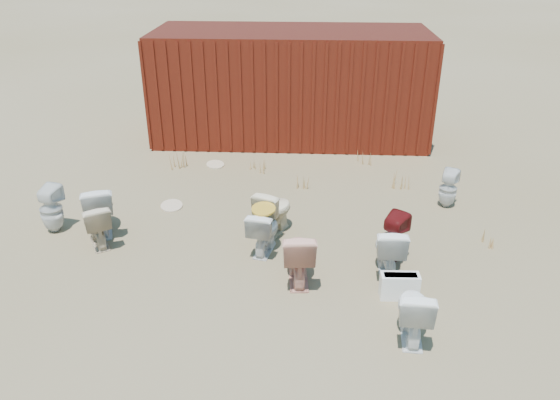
{
  "coord_description": "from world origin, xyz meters",
  "views": [
    {
      "loc": [
        0.41,
        -7.02,
        4.3
      ],
      "look_at": [
        0.0,
        0.6,
        0.55
      ],
      "focal_mm": 35.0,
      "sensor_mm": 36.0,
      "label": 1
    }
  ],
  "objects_px": {
    "toilet_front_c": "(413,311)",
    "toilet_front_maroon": "(393,239)",
    "toilet_back_e": "(448,189)",
    "toilet_back_beige_right": "(274,211)",
    "toilet_front_a": "(99,208)",
    "toilet_front_pink": "(298,255)",
    "loose_tank": "(399,286)",
    "toilet_back_beige_left": "(96,224)",
    "toilet_back_yellowlid": "(264,231)",
    "toilet_back_a": "(51,209)",
    "toilet_front_e": "(389,249)",
    "shipping_container": "(291,85)"
  },
  "relations": [
    {
      "from": "toilet_front_pink",
      "to": "toilet_front_maroon",
      "type": "distance_m",
      "value": 1.44
    },
    {
      "from": "toilet_back_beige_left",
      "to": "toilet_back_yellowlid",
      "type": "distance_m",
      "value": 2.54
    },
    {
      "from": "toilet_back_a",
      "to": "toilet_front_maroon",
      "type": "bearing_deg",
      "value": -174.33
    },
    {
      "from": "shipping_container",
      "to": "toilet_front_maroon",
      "type": "bearing_deg",
      "value": -72.99
    },
    {
      "from": "toilet_back_beige_right",
      "to": "loose_tank",
      "type": "height_order",
      "value": "toilet_back_beige_right"
    },
    {
      "from": "toilet_front_a",
      "to": "toilet_back_beige_left",
      "type": "bearing_deg",
      "value": 82.1
    },
    {
      "from": "shipping_container",
      "to": "toilet_front_c",
      "type": "bearing_deg",
      "value": -76.64
    },
    {
      "from": "toilet_front_maroon",
      "to": "toilet_front_pink",
      "type": "bearing_deg",
      "value": 57.2
    },
    {
      "from": "shipping_container",
      "to": "toilet_back_e",
      "type": "relative_size",
      "value": 8.89
    },
    {
      "from": "toilet_front_e",
      "to": "toilet_back_beige_left",
      "type": "height_order",
      "value": "toilet_front_e"
    },
    {
      "from": "toilet_back_beige_left",
      "to": "toilet_back_e",
      "type": "relative_size",
      "value": 1.03
    },
    {
      "from": "toilet_front_a",
      "to": "toilet_front_maroon",
      "type": "xyz_separation_m",
      "value": [
        4.49,
        -0.67,
        -0.03
      ]
    },
    {
      "from": "toilet_front_c",
      "to": "toilet_front_maroon",
      "type": "height_order",
      "value": "toilet_front_maroon"
    },
    {
      "from": "toilet_front_pink",
      "to": "toilet_back_yellowlid",
      "type": "relative_size",
      "value": 1.15
    },
    {
      "from": "toilet_front_pink",
      "to": "toilet_back_e",
      "type": "xyz_separation_m",
      "value": [
        2.53,
        2.38,
        -0.06
      ]
    },
    {
      "from": "toilet_front_pink",
      "to": "toilet_back_a",
      "type": "bearing_deg",
      "value": -20.84
    },
    {
      "from": "toilet_front_maroon",
      "to": "loose_tank",
      "type": "bearing_deg",
      "value": 124.94
    },
    {
      "from": "shipping_container",
      "to": "toilet_front_e",
      "type": "relative_size",
      "value": 7.97
    },
    {
      "from": "toilet_back_yellowlid",
      "to": "toilet_front_maroon",
      "type": "bearing_deg",
      "value": -174.41
    },
    {
      "from": "toilet_front_pink",
      "to": "toilet_back_beige_right",
      "type": "bearing_deg",
      "value": -77.07
    },
    {
      "from": "toilet_front_a",
      "to": "toilet_front_e",
      "type": "xyz_separation_m",
      "value": [
        4.4,
        -0.93,
        -0.04
      ]
    },
    {
      "from": "toilet_front_a",
      "to": "toilet_front_pink",
      "type": "xyz_separation_m",
      "value": [
        3.15,
        -1.19,
        -0.01
      ]
    },
    {
      "from": "toilet_front_a",
      "to": "toilet_back_yellowlid",
      "type": "xyz_separation_m",
      "value": [
        2.63,
        -0.46,
        -0.07
      ]
    },
    {
      "from": "toilet_front_a",
      "to": "toilet_front_e",
      "type": "bearing_deg",
      "value": 148.42
    },
    {
      "from": "toilet_back_beige_right",
      "to": "loose_tank",
      "type": "relative_size",
      "value": 1.51
    },
    {
      "from": "toilet_back_beige_right",
      "to": "toilet_back_e",
      "type": "relative_size",
      "value": 1.12
    },
    {
      "from": "toilet_back_beige_right",
      "to": "toilet_back_a",
      "type": "bearing_deg",
      "value": 26.34
    },
    {
      "from": "toilet_back_e",
      "to": "toilet_front_c",
      "type": "bearing_deg",
      "value": 98.18
    },
    {
      "from": "toilet_front_e",
      "to": "loose_tank",
      "type": "bearing_deg",
      "value": 98.72
    },
    {
      "from": "toilet_front_pink",
      "to": "toilet_front_e",
      "type": "bearing_deg",
      "value": -172.62
    },
    {
      "from": "toilet_front_c",
      "to": "toilet_back_a",
      "type": "relative_size",
      "value": 0.94
    },
    {
      "from": "toilet_back_a",
      "to": "toilet_back_e",
      "type": "xyz_separation_m",
      "value": [
        6.45,
        1.22,
        -0.05
      ]
    },
    {
      "from": "toilet_front_maroon",
      "to": "toilet_back_e",
      "type": "distance_m",
      "value": 2.21
    },
    {
      "from": "toilet_front_maroon",
      "to": "toilet_back_beige_right",
      "type": "bearing_deg",
      "value": 11.54
    },
    {
      "from": "toilet_back_beige_right",
      "to": "loose_tank",
      "type": "xyz_separation_m",
      "value": [
        1.74,
        -1.65,
        -0.2
      ]
    },
    {
      "from": "toilet_front_a",
      "to": "toilet_back_yellowlid",
      "type": "relative_size",
      "value": 1.19
    },
    {
      "from": "toilet_back_beige_right",
      "to": "toilet_front_maroon",
      "type": "bearing_deg",
      "value": 179.21
    },
    {
      "from": "toilet_back_e",
      "to": "loose_tank",
      "type": "xyz_separation_m",
      "value": [
        -1.2,
        -2.72,
        -0.16
      ]
    },
    {
      "from": "toilet_front_a",
      "to": "loose_tank",
      "type": "distance_m",
      "value": 4.73
    },
    {
      "from": "toilet_back_beige_right",
      "to": "toilet_front_e",
      "type": "bearing_deg",
      "value": 171.1
    },
    {
      "from": "toilet_front_e",
      "to": "toilet_back_beige_left",
      "type": "relative_size",
      "value": 1.08
    },
    {
      "from": "toilet_front_c",
      "to": "loose_tank",
      "type": "xyz_separation_m",
      "value": [
        -0.03,
        0.77,
        -0.19
      ]
    },
    {
      "from": "toilet_front_pink",
      "to": "toilet_back_yellowlid",
      "type": "height_order",
      "value": "toilet_front_pink"
    },
    {
      "from": "toilet_front_maroon",
      "to": "toilet_back_yellowlid",
      "type": "xyz_separation_m",
      "value": [
        -1.87,
        0.21,
        -0.04
      ]
    },
    {
      "from": "shipping_container",
      "to": "toilet_back_beige_left",
      "type": "bearing_deg",
      "value": -118.06
    },
    {
      "from": "toilet_front_a",
      "to": "toilet_front_c",
      "type": "relative_size",
      "value": 1.13
    },
    {
      "from": "toilet_front_pink",
      "to": "toilet_front_maroon",
      "type": "xyz_separation_m",
      "value": [
        1.34,
        0.52,
        -0.01
      ]
    },
    {
      "from": "toilet_back_beige_left",
      "to": "loose_tank",
      "type": "bearing_deg",
      "value": 135.5
    },
    {
      "from": "toilet_back_beige_left",
      "to": "toilet_back_beige_right",
      "type": "relative_size",
      "value": 0.92
    },
    {
      "from": "toilet_front_maroon",
      "to": "toilet_back_a",
      "type": "xyz_separation_m",
      "value": [
        -5.26,
        0.64,
        0.0
      ]
    }
  ]
}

